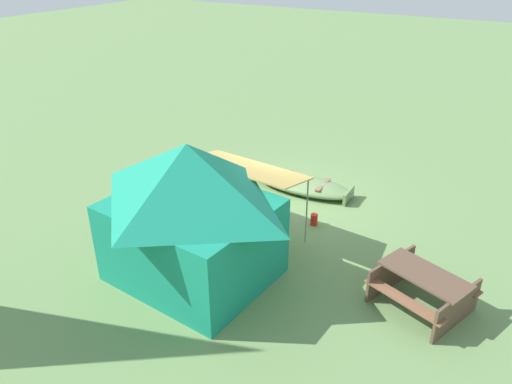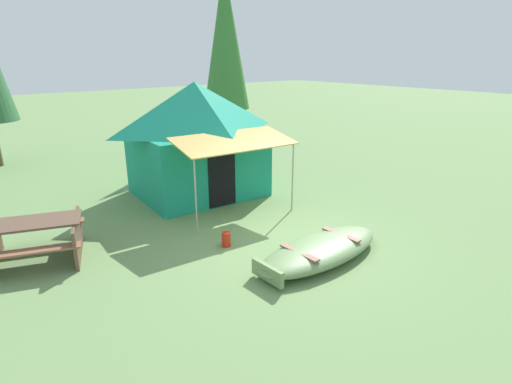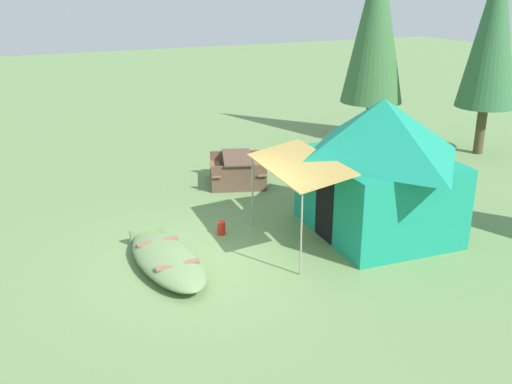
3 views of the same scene
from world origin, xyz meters
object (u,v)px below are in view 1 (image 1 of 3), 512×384
Objects in this scene: fuel_can at (314,219)px; canvas_cabin_tent at (191,211)px; picnic_table at (423,286)px; cooler_box at (187,237)px; beached_rowboat at (304,185)px.

canvas_cabin_tent is at bearing 67.04° from fuel_can.
picnic_table is at bearing -162.41° from canvas_cabin_tent.
picnic_table is 4.26× the size of cooler_box.
beached_rowboat is 5.38m from picnic_table.
canvas_cabin_tent reaches higher than beached_rowboat.
fuel_can is at bearing 123.28° from beached_rowboat.
beached_rowboat is 1.43× the size of picnic_table.
cooler_box reaches higher than beached_rowboat.
picnic_table is at bearing -173.78° from cooler_box.
canvas_cabin_tent is 1.83m from cooler_box.
canvas_cabin_tent is (0.31, 4.82, 1.38)m from beached_rowboat.
canvas_cabin_tent is 4.82m from picnic_table.
beached_rowboat is 0.70× the size of canvas_cabin_tent.
picnic_table is 3.61m from fuel_can.
fuel_can is (-2.23, -2.38, -0.05)m from cooler_box.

